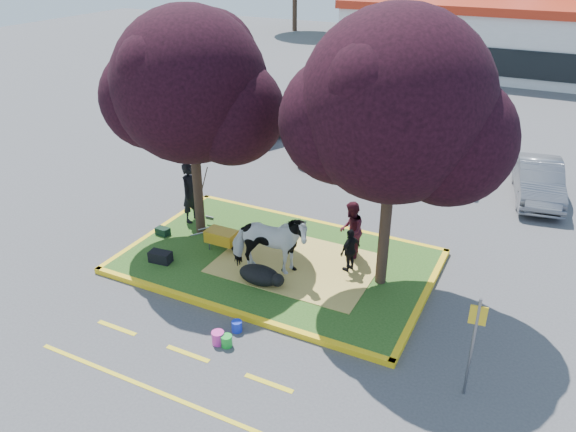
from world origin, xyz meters
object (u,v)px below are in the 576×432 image
at_px(bucket_pink, 218,338).
at_px(car_black, 254,124).
at_px(handler, 190,193).
at_px(car_silver, 266,119).
at_px(sign_post, 474,338).
at_px(cow, 269,244).
at_px(calf, 260,275).
at_px(bucket_blue, 237,326).
at_px(wheelbarrow, 222,237).
at_px(bucket_green, 227,341).

distance_m(bucket_pink, car_black, 13.85).
height_order(handler, car_black, handler).
xyz_separation_m(car_black, car_silver, (0.22, 0.69, 0.06)).
distance_m(sign_post, car_black, 16.17).
height_order(cow, calf, cow).
distance_m(cow, car_black, 11.22).
distance_m(bucket_blue, car_silver, 13.94).
bearing_deg(bucket_blue, wheelbarrow, 127.84).
bearing_deg(car_silver, bucket_green, 139.56).
bearing_deg(calf, car_black, 127.19).
bearing_deg(car_silver, car_black, 96.52).
bearing_deg(car_black, calf, -65.85).
bearing_deg(car_black, sign_post, -51.65).
height_order(sign_post, bucket_blue, sign_post).
bearing_deg(cow, car_silver, 11.90).
bearing_deg(cow, bucket_green, 171.98).
xyz_separation_m(bucket_pink, car_silver, (-5.93, 13.08, 0.64)).
bearing_deg(car_silver, wheelbarrow, 136.21).
bearing_deg(handler, calf, -119.55).
distance_m(handler, sign_post, 9.75).
xyz_separation_m(cow, sign_post, (5.44, -1.96, 0.36)).
xyz_separation_m(bucket_green, car_black, (-6.37, 12.38, 0.59)).
bearing_deg(cow, calf, 163.00).
height_order(sign_post, car_black, sign_post).
xyz_separation_m(bucket_blue, car_silver, (-6.08, 12.52, 0.66)).
bearing_deg(handler, bucket_green, -136.36).
height_order(handler, bucket_pink, handler).
bearing_deg(cow, handler, 48.48).
relative_size(sign_post, car_silver, 0.47).
height_order(sign_post, bucket_green, sign_post).
distance_m(calf, bucket_blue, 1.83).
relative_size(calf, bucket_blue, 4.31).
height_order(bucket_green, bucket_blue, bucket_green).
bearing_deg(bucket_pink, car_silver, 114.38).
xyz_separation_m(handler, car_black, (-2.30, 7.89, -0.37)).
bearing_deg(car_black, bucket_blue, -68.26).
bearing_deg(bucket_blue, car_black, 118.05).
relative_size(sign_post, car_black, 0.53).
relative_size(cow, car_black, 0.49).
height_order(bucket_green, car_black, car_black).
relative_size(handler, wheelbarrow, 1.21).
relative_size(wheelbarrow, car_silver, 0.32).
bearing_deg(bucket_blue, bucket_pink, -104.75).
height_order(car_black, car_silver, car_silver).
bearing_deg(sign_post, cow, 152.92).
bearing_deg(sign_post, bucket_pink, -177.42).
height_order(sign_post, bucket_pink, sign_post).
distance_m(bucket_pink, car_silver, 14.38).
height_order(wheelbarrow, car_black, car_black).
bearing_deg(handler, sign_post, -110.26).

